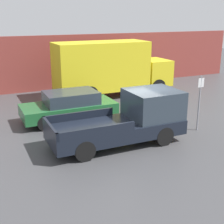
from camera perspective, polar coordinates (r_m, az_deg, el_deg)
name	(u,v)px	position (r m, az deg, el deg)	size (l,w,h in m)	color
ground_plane	(132,132)	(14.12, 3.66, -3.62)	(60.00, 60.00, 0.00)	#3D3D3F
building_wall	(68,62)	(22.34, -8.11, 9.04)	(28.00, 0.15, 3.72)	brown
pickup_truck	(130,119)	(12.75, 3.30, -1.33)	(5.46, 2.10, 2.08)	black
car	(69,106)	(15.51, -7.78, 1.15)	(4.58, 2.01, 1.46)	#1E592D
delivery_truck	(109,67)	(19.95, -0.54, 8.16)	(7.65, 2.36, 3.45)	gold
parking_sign	(199,100)	(14.39, 15.68, 2.07)	(0.30, 0.07, 2.51)	gray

